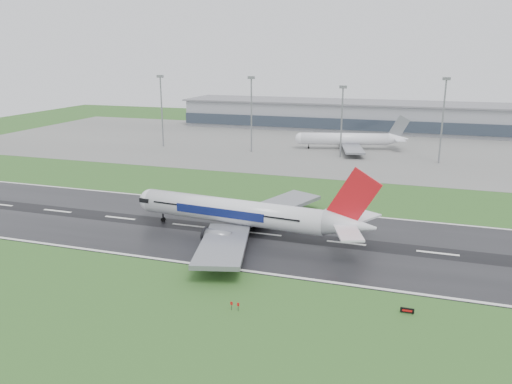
% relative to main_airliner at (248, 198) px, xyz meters
% --- Properties ---
extents(ground, '(520.00, 520.00, 0.00)m').
position_rel_main_airliner_xyz_m(ground, '(23.50, 1.46, -9.11)').
color(ground, '#27531E').
rests_on(ground, ground).
extents(runway, '(400.00, 45.00, 0.10)m').
position_rel_main_airliner_xyz_m(runway, '(23.50, 1.46, -9.06)').
color(runway, black).
rests_on(runway, ground).
extents(apron, '(400.00, 130.00, 0.08)m').
position_rel_main_airliner_xyz_m(apron, '(23.50, 126.46, -9.07)').
color(apron, slate).
rests_on(apron, ground).
extents(terminal, '(240.00, 36.00, 15.00)m').
position_rel_main_airliner_xyz_m(terminal, '(23.50, 186.46, -1.61)').
color(terminal, gray).
rests_on(terminal, ground).
extents(main_airliner, '(66.25, 63.62, 18.02)m').
position_rel_main_airliner_xyz_m(main_airliner, '(0.00, 0.00, 0.00)').
color(main_airliner, silver).
rests_on(main_airliner, runway).
extents(parked_airliner, '(61.49, 58.85, 15.15)m').
position_rel_main_airliner_xyz_m(parked_airliner, '(7.25, 121.11, -1.45)').
color(parked_airliner, white).
rests_on(parked_airliner, apron).
extents(runway_sign, '(2.31, 0.45, 1.04)m').
position_rel_main_airliner_xyz_m(runway_sign, '(38.02, -28.31, -8.59)').
color(runway_sign, black).
rests_on(runway_sign, ground).
extents(floodmast_0, '(0.64, 0.64, 31.64)m').
position_rel_main_airliner_xyz_m(floodmast_0, '(-76.68, 101.46, 6.71)').
color(floodmast_0, gray).
rests_on(floodmast_0, ground).
extents(floodmast_1, '(0.64, 0.64, 31.72)m').
position_rel_main_airliner_xyz_m(floodmast_1, '(-33.03, 101.46, 6.75)').
color(floodmast_1, gray).
rests_on(floodmast_1, ground).
extents(floodmast_2, '(0.64, 0.64, 28.54)m').
position_rel_main_airliner_xyz_m(floodmast_2, '(6.38, 101.46, 5.16)').
color(floodmast_2, gray).
rests_on(floodmast_2, ground).
extents(floodmast_3, '(0.64, 0.64, 32.40)m').
position_rel_main_airliner_xyz_m(floodmast_3, '(45.61, 101.46, 7.09)').
color(floodmast_3, gray).
rests_on(floodmast_3, ground).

